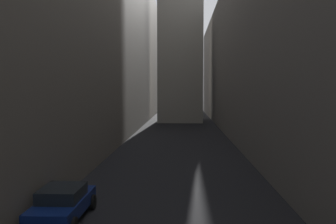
% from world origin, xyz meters
% --- Properties ---
extents(ground_plane, '(264.00, 264.00, 0.00)m').
position_xyz_m(ground_plane, '(0.00, 48.00, 0.00)').
color(ground_plane, black).
extents(building_block_left, '(13.55, 108.00, 24.07)m').
position_xyz_m(building_block_left, '(-12.28, 50.00, 12.03)').
color(building_block_left, '#60594F').
rests_on(building_block_left, ground).
extents(building_block_right, '(11.57, 108.00, 18.38)m').
position_xyz_m(building_block_right, '(11.28, 50.00, 9.19)').
color(building_block_right, slate).
rests_on(building_block_right, ground).
extents(parked_car_left_far, '(1.95, 4.35, 1.42)m').
position_xyz_m(parked_car_left_far, '(-4.40, 24.47, 0.75)').
color(parked_car_left_far, navy).
rests_on(parked_car_left_far, ground).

